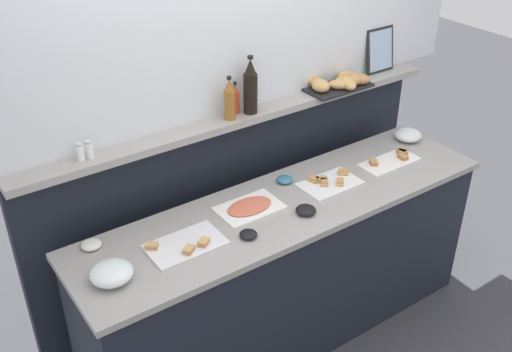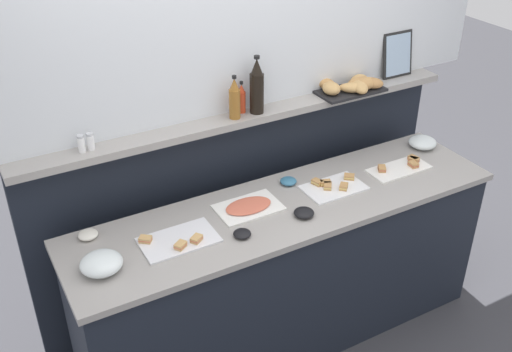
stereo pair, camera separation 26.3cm
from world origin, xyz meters
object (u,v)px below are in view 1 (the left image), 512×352
object	(u,v)px
sandwich_platter_side	(185,245)
salt_shaker	(80,152)
condiment_bowl_red	(285,180)
pepper_shaker	(89,149)
vinegar_bottle_amber	(230,100)
wine_bottle_dark	(250,88)
sandwich_platter_front	(330,182)
cold_cuts_platter	(250,207)
glass_bowl_medium	(112,274)
hot_sauce_bottle	(235,100)
condiment_bowl_teal	(91,245)
condiment_bowl_dark	(248,234)
glass_bowl_large	(408,135)
bread_basket	(341,82)
framed_picture	(380,50)
condiment_bowl_cream	(306,210)
sandwich_platter_rear	(391,160)

from	to	relation	value
sandwich_platter_side	salt_shaker	size ratio (longest dim) A/B	4.17
condiment_bowl_red	pepper_shaker	bearing A→B (deg)	167.06
salt_shaker	pepper_shaker	bearing A→B (deg)	0.00
vinegar_bottle_amber	wine_bottle_dark	distance (m)	0.14
sandwich_platter_front	cold_cuts_platter	xyz separation A→B (m)	(-0.50, 0.05, -0.00)
glass_bowl_medium	hot_sauce_bottle	size ratio (longest dim) A/B	1.07
sandwich_platter_side	pepper_shaker	xyz separation A→B (m)	(-0.24, 0.42, 0.40)
vinegar_bottle_amber	salt_shaker	size ratio (longest dim) A/B	2.71
sandwich_platter_side	glass_bowl_medium	size ratio (longest dim) A/B	1.92
cold_cuts_platter	vinegar_bottle_amber	distance (m)	0.56
sandwich_platter_front	condiment_bowl_teal	xyz separation A→B (m)	(-1.28, 0.20, 0.01)
glass_bowl_medium	condiment_bowl_dark	size ratio (longest dim) A/B	2.19
condiment_bowl_red	vinegar_bottle_amber	world-z (taller)	vinegar_bottle_amber
glass_bowl_large	glass_bowl_medium	world-z (taller)	glass_bowl_medium
pepper_shaker	bread_basket	world-z (taller)	pepper_shaker
pepper_shaker	framed_picture	distance (m)	1.90
sandwich_platter_front	condiment_bowl_cream	world-z (taller)	same
cold_cuts_platter	condiment_bowl_red	distance (m)	0.32
cold_cuts_platter	condiment_bowl_teal	xyz separation A→B (m)	(-0.79, 0.15, 0.01)
salt_shaker	vinegar_bottle_amber	bearing A→B (deg)	-1.25
condiment_bowl_dark	sandwich_platter_side	bearing A→B (deg)	158.90
vinegar_bottle_amber	hot_sauce_bottle	bearing A→B (deg)	35.62
glass_bowl_medium	vinegar_bottle_amber	world-z (taller)	vinegar_bottle_amber
sandwich_platter_front	salt_shaker	bearing A→B (deg)	162.53
framed_picture	condiment_bowl_teal	bearing A→B (deg)	-173.88
hot_sauce_bottle	framed_picture	world-z (taller)	framed_picture
framed_picture	pepper_shaker	bearing A→B (deg)	-178.84
condiment_bowl_dark	wine_bottle_dark	size ratio (longest dim) A/B	0.27
condiment_bowl_red	glass_bowl_medium	bearing A→B (deg)	-168.61
framed_picture	cold_cuts_platter	bearing A→B (deg)	-163.24
sandwich_platter_rear	glass_bowl_large	distance (m)	0.32
glass_bowl_large	framed_picture	distance (m)	0.55
glass_bowl_large	wine_bottle_dark	xyz separation A→B (m)	(-1.01, 0.25, 0.47)
condiment_bowl_red	hot_sauce_bottle	xyz separation A→B (m)	(-0.15, 0.25, 0.42)
sandwich_platter_side	hot_sauce_bottle	distance (m)	0.85
sandwich_platter_rear	vinegar_bottle_amber	distance (m)	1.04
sandwich_platter_side	salt_shaker	distance (m)	0.64
glass_bowl_medium	salt_shaker	distance (m)	0.59
sandwich_platter_front	condiment_bowl_cream	distance (m)	0.32
cold_cuts_platter	condiment_bowl_red	bearing A→B (deg)	19.30
glass_bowl_large	condiment_bowl_dark	size ratio (longest dim) A/B	1.94
glass_bowl_large	hot_sauce_bottle	size ratio (longest dim) A/B	0.95
sandwich_platter_side	wine_bottle_dark	bearing A→B (deg)	31.82
condiment_bowl_red	wine_bottle_dark	xyz separation A→B (m)	(-0.08, 0.21, 0.49)
sandwich_platter_front	bread_basket	bearing A→B (deg)	44.28
sandwich_platter_front	condiment_bowl_cream	size ratio (longest dim) A/B	3.20
salt_shaker	condiment_bowl_cream	bearing A→B (deg)	-29.65
sandwich_platter_side	glass_bowl_medium	distance (m)	0.37
sandwich_platter_side	cold_cuts_platter	size ratio (longest dim) A/B	1.10
cold_cuts_platter	sandwich_platter_side	bearing A→B (deg)	-168.61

